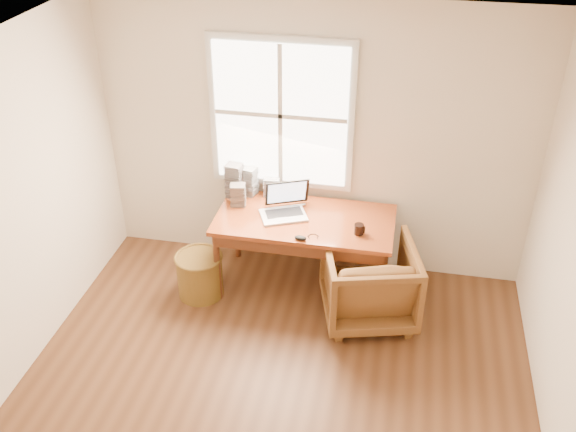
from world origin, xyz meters
name	(u,v)px	position (x,y,z in m)	size (l,w,h in m)	color
room_shell	(258,276)	(-0.02, 0.16, 1.32)	(4.04, 4.54, 2.64)	brown
desk	(305,220)	(0.00, 1.80, 0.73)	(1.60, 0.80, 0.04)	brown
armchair	(369,282)	(0.63, 1.48, 0.36)	(0.78, 0.80, 0.73)	brown
wicker_stool	(200,275)	(-0.92, 1.48, 0.21)	(0.42, 0.42, 0.42)	brown
laptop	(283,203)	(-0.20, 1.79, 0.89)	(0.38, 0.40, 0.29)	silver
mouse	(300,238)	(0.02, 1.45, 0.77)	(0.10, 0.06, 0.03)	black
coffee_mug	(359,229)	(0.50, 1.64, 0.80)	(0.08, 0.08, 0.09)	black
cd_stack_a	(249,181)	(-0.60, 2.13, 0.89)	(0.14, 0.13, 0.28)	#AEB5BA
cd_stack_b	(238,195)	(-0.65, 1.92, 0.85)	(0.13, 0.12, 0.21)	#28282E
cd_stack_c	(235,180)	(-0.72, 2.07, 0.92)	(0.15, 0.13, 0.33)	gray
cd_stack_d	(272,186)	(-0.38, 2.16, 0.84)	(0.14, 0.13, 0.18)	#B8BDC5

